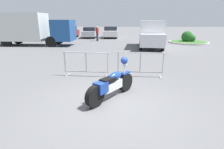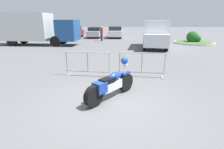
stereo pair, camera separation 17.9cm
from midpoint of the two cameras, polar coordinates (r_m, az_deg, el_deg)
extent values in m
plane|color=#5B5B5E|center=(5.26, -1.11, -9.35)|extent=(120.00, 120.00, 0.00)
cylinder|color=black|center=(6.05, 3.55, -2.50)|extent=(0.52, 0.61, 0.63)
cylinder|color=black|center=(4.97, -6.67, -7.15)|extent=(0.52, 0.61, 0.63)
cube|color=silver|center=(5.45, -1.05, -3.66)|extent=(0.68, 0.80, 0.27)
ellipsoid|color=navy|center=(5.48, 0.11, -0.47)|extent=(0.53, 0.59, 0.25)
cube|color=black|center=(5.24, -2.29, -1.80)|extent=(0.53, 0.57, 0.12)
cube|color=navy|center=(5.06, -4.75, -4.24)|extent=(0.46, 0.47, 0.31)
cube|color=navy|center=(5.94, 3.61, 0.52)|extent=(0.35, 0.39, 0.06)
cylinder|color=silver|center=(5.83, 3.08, 1.54)|extent=(0.05, 0.05, 0.44)
sphere|color=silver|center=(5.82, 3.39, 3.27)|extent=(0.16, 0.16, 0.16)
sphere|color=navy|center=(5.75, 3.13, 4.59)|extent=(0.23, 0.23, 0.23)
cylinder|color=#9EA0A5|center=(7.54, -9.28, 7.11)|extent=(2.00, 0.21, 0.04)
cylinder|color=#9EA0A5|center=(7.73, -8.98, 0.90)|extent=(2.00, 0.21, 0.04)
cylinder|color=#9EA0A5|center=(7.93, -15.79, 4.04)|extent=(0.05, 0.05, 0.85)
cylinder|color=#9EA0A5|center=(7.63, -9.13, 3.96)|extent=(0.05, 0.05, 0.85)
cylinder|color=#9EA0A5|center=(7.43, -2.02, 3.82)|extent=(0.05, 0.05, 0.85)
cube|color=#9EA0A5|center=(8.06, -14.97, -0.18)|extent=(0.10, 0.44, 0.03)
cube|color=#9EA0A5|center=(7.61, -2.50, -0.64)|extent=(0.10, 0.44, 0.03)
cylinder|color=#9EA0A5|center=(7.47, 8.69, 7.04)|extent=(2.00, 0.21, 0.04)
cylinder|color=#9EA0A5|center=(7.66, 8.41, 0.78)|extent=(2.00, 0.21, 0.04)
cylinder|color=#9EA0A5|center=(7.58, 1.33, 4.10)|extent=(0.05, 0.05, 0.85)
cylinder|color=#9EA0A5|center=(7.56, 8.55, 3.87)|extent=(0.05, 0.05, 0.85)
cylinder|color=#9EA0A5|center=(7.65, 15.69, 3.58)|extent=(0.05, 0.05, 0.85)
cube|color=#9EA0A5|center=(7.73, 1.81, -0.32)|extent=(0.10, 0.44, 0.03)
cube|color=#9EA0A5|center=(7.80, 14.82, -0.75)|extent=(0.10, 0.44, 0.03)
cube|color=silver|center=(19.35, -28.35, 13.51)|extent=(5.08, 2.48, 2.50)
cube|color=#1E4C8C|center=(17.54, -15.82, 13.70)|extent=(1.88, 2.25, 1.90)
cylinder|color=black|center=(18.84, -17.34, 10.88)|extent=(0.97, 0.31, 0.96)
cylinder|color=black|center=(17.05, -19.60, 10.06)|extent=(0.97, 0.31, 0.96)
cylinder|color=black|center=(20.70, -28.51, 10.11)|extent=(0.97, 0.31, 0.96)
cylinder|color=black|center=(19.09, -31.50, 9.21)|extent=(0.97, 0.31, 0.96)
cube|color=silver|center=(16.45, 12.31, 13.33)|extent=(2.51, 4.32, 2.00)
cube|color=silver|center=(14.01, 12.71, 10.72)|extent=(2.00, 1.14, 1.00)
cylinder|color=black|center=(14.54, 15.83, 8.81)|extent=(0.33, 0.75, 0.72)
cylinder|color=black|center=(14.44, 9.12, 9.19)|extent=(0.33, 0.75, 0.72)
cylinder|color=black|center=(17.79, 14.66, 10.37)|extent=(0.33, 0.75, 0.72)
cylinder|color=black|center=(17.71, 9.16, 10.67)|extent=(0.33, 0.75, 0.72)
cube|color=tan|center=(26.52, -19.83, 12.67)|extent=(1.85, 4.50, 0.73)
cube|color=#1E232B|center=(26.34, -20.10, 13.99)|extent=(1.69, 2.31, 0.52)
cylinder|color=black|center=(28.16, -20.20, 12.23)|extent=(0.23, 0.67, 0.67)
cylinder|color=black|center=(27.63, -17.18, 12.43)|extent=(0.23, 0.67, 0.67)
cylinder|color=black|center=(25.51, -22.56, 11.54)|extent=(0.23, 0.67, 0.67)
cylinder|color=black|center=(24.93, -19.27, 11.78)|extent=(0.23, 0.67, 0.67)
cube|color=maroon|center=(25.42, -13.88, 12.99)|extent=(1.83, 4.45, 0.72)
cube|color=#1E232B|center=(25.24, -14.08, 14.36)|extent=(1.68, 2.28, 0.52)
cylinder|color=black|center=(27.01, -14.62, 12.53)|extent=(0.23, 0.66, 0.66)
cylinder|color=black|center=(26.63, -11.41, 12.68)|extent=(0.23, 0.66, 0.66)
cylinder|color=black|center=(24.30, -16.48, 11.90)|extent=(0.23, 0.66, 0.66)
cylinder|color=black|center=(23.88, -12.94, 12.08)|extent=(0.23, 0.66, 0.66)
cube|color=#B7BABF|center=(25.13, -7.26, 13.22)|extent=(1.73, 4.21, 0.68)
cube|color=#1E232B|center=(24.95, -7.36, 14.54)|extent=(1.58, 2.16, 0.49)
cylinder|color=black|center=(26.59, -8.35, 12.79)|extent=(0.22, 0.63, 0.62)
cylinder|color=black|center=(26.38, -5.20, 12.86)|extent=(0.22, 0.63, 0.62)
cylinder|color=black|center=(23.96, -9.46, 12.25)|extent=(0.22, 0.63, 0.62)
cylinder|color=black|center=(23.73, -5.98, 12.34)|extent=(0.22, 0.63, 0.62)
cube|color=white|center=(24.93, -0.58, 13.40)|extent=(1.83, 4.46, 0.72)
cube|color=#1E232B|center=(24.74, -0.60, 14.81)|extent=(1.68, 2.29, 0.52)
cylinder|color=black|center=(26.41, -2.14, 12.97)|extent=(0.23, 0.66, 0.66)
cylinder|color=black|center=(26.35, 1.25, 12.96)|extent=(0.23, 0.66, 0.66)
cylinder|color=black|center=(23.58, -2.61, 12.43)|extent=(0.23, 0.66, 0.66)
cylinder|color=black|center=(23.51, 1.18, 12.43)|extent=(0.23, 0.66, 0.66)
cylinder|color=#262838|center=(20.94, -5.05, 12.01)|extent=(0.29, 0.29, 0.85)
cylinder|color=maroon|center=(20.88, -5.11, 14.02)|extent=(0.41, 0.41, 0.62)
sphere|color=tan|center=(20.86, -5.14, 15.17)|extent=(0.22, 0.22, 0.22)
cylinder|color=#ADA89E|center=(20.77, 23.48, 9.64)|extent=(4.06, 4.06, 0.14)
cylinder|color=#38662D|center=(20.76, 23.51, 9.86)|extent=(3.73, 3.73, 0.02)
sphere|color=#286023|center=(20.83, 23.31, 11.12)|extent=(1.05, 1.05, 1.05)
sphere|color=#1E511E|center=(20.84, 23.08, 11.29)|extent=(1.18, 1.18, 1.18)
sphere|color=#1E511E|center=(20.84, 24.36, 10.67)|extent=(0.78, 0.78, 0.78)
camera|label=1|loc=(0.09, -90.89, -0.28)|focal=28.00mm
camera|label=2|loc=(0.09, 89.11, 0.28)|focal=28.00mm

